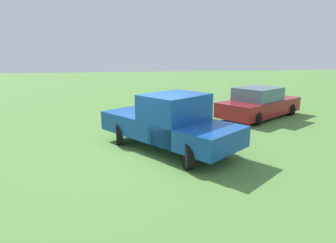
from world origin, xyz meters
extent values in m
plane|color=#54843D|center=(0.00, 0.00, 0.00)|extent=(80.00, 80.00, 0.00)
cylinder|color=black|center=(-1.06, -0.91, 0.38)|extent=(0.76, 0.22, 0.76)
cylinder|color=black|center=(-1.99, 0.37, 0.38)|extent=(0.76, 0.22, 0.76)
cylinder|color=black|center=(1.37, 0.86, 0.38)|extent=(0.76, 0.22, 0.76)
cylinder|color=black|center=(0.43, 2.14, 0.38)|extent=(0.76, 0.22, 0.76)
cube|color=#144799|center=(-1.45, -0.22, 0.72)|extent=(2.63, 2.63, 0.64)
cube|color=#144799|center=(-0.08, 0.78, 1.10)|extent=(2.32, 2.41, 1.40)
cube|color=slate|center=(-0.08, 0.78, 1.54)|extent=(2.05, 2.15, 0.48)
cube|color=#144799|center=(0.67, 1.33, 0.70)|extent=(2.93, 2.85, 0.60)
cube|color=silver|center=(-2.16, -0.74, 0.46)|extent=(1.16, 1.53, 0.16)
cylinder|color=black|center=(-5.64, 6.62, 0.30)|extent=(0.60, 0.20, 0.60)
cylinder|color=black|center=(-4.29, 7.45, 0.30)|extent=(0.60, 0.20, 0.60)
cylinder|color=black|center=(-4.05, 4.03, 0.30)|extent=(0.60, 0.20, 0.60)
cylinder|color=black|center=(-2.70, 4.86, 0.30)|extent=(0.60, 0.20, 0.60)
cube|color=maroon|center=(-4.17, 5.74, 0.51)|extent=(3.98, 4.89, 0.68)
cube|color=slate|center=(-4.05, 5.54, 1.15)|extent=(2.44, 2.57, 0.60)
camera|label=1|loc=(8.23, -0.86, 2.99)|focal=30.23mm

